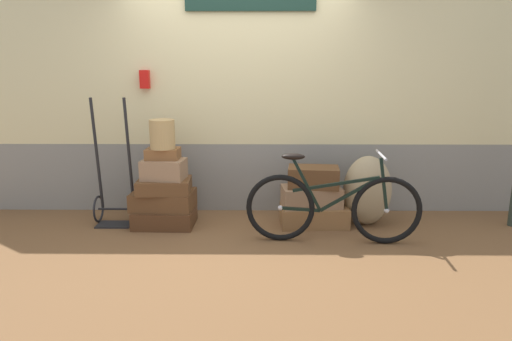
{
  "coord_description": "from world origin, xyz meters",
  "views": [
    {
      "loc": [
        0.24,
        -4.32,
        1.64
      ],
      "look_at": [
        0.19,
        0.15,
        0.62
      ],
      "focal_mm": 31.44,
      "sensor_mm": 36.0,
      "label": 1
    }
  ],
  "objects_px": {
    "suitcase_1": "(163,200)",
    "suitcase_2": "(164,186)",
    "suitcase_6": "(311,196)",
    "suitcase_7": "(313,177)",
    "suitcase_5": "(314,215)",
    "burlap_sack": "(367,190)",
    "suitcase_0": "(165,217)",
    "luggage_trolley": "(115,195)",
    "bicycle": "(332,207)",
    "wicker_basket": "(162,134)",
    "suitcase_4": "(163,154)",
    "suitcase_3": "(164,169)"
  },
  "relations": [
    {
      "from": "suitcase_4",
      "to": "luggage_trolley",
      "type": "bearing_deg",
      "value": 177.01
    },
    {
      "from": "luggage_trolley",
      "to": "suitcase_4",
      "type": "bearing_deg",
      "value": -3.91
    },
    {
      "from": "suitcase_3",
      "to": "wicker_basket",
      "type": "height_order",
      "value": "wicker_basket"
    },
    {
      "from": "suitcase_7",
      "to": "burlap_sack",
      "type": "xyz_separation_m",
      "value": [
        0.58,
        0.03,
        -0.15
      ]
    },
    {
      "from": "luggage_trolley",
      "to": "bicycle",
      "type": "bearing_deg",
      "value": -13.48
    },
    {
      "from": "suitcase_5",
      "to": "suitcase_6",
      "type": "bearing_deg",
      "value": 162.62
    },
    {
      "from": "suitcase_2",
      "to": "suitcase_7",
      "type": "relative_size",
      "value": 1.03
    },
    {
      "from": "suitcase_1",
      "to": "suitcase_2",
      "type": "bearing_deg",
      "value": -50.34
    },
    {
      "from": "suitcase_2",
      "to": "suitcase_3",
      "type": "distance_m",
      "value": 0.17
    },
    {
      "from": "suitcase_1",
      "to": "suitcase_4",
      "type": "relative_size",
      "value": 1.89
    },
    {
      "from": "suitcase_7",
      "to": "luggage_trolley",
      "type": "distance_m",
      "value": 2.13
    },
    {
      "from": "suitcase_5",
      "to": "luggage_trolley",
      "type": "relative_size",
      "value": 0.52
    },
    {
      "from": "suitcase_1",
      "to": "bicycle",
      "type": "xyz_separation_m",
      "value": [
        1.72,
        -0.49,
        0.08
      ]
    },
    {
      "from": "suitcase_2",
      "to": "wicker_basket",
      "type": "height_order",
      "value": "wicker_basket"
    },
    {
      "from": "suitcase_6",
      "to": "luggage_trolley",
      "type": "bearing_deg",
      "value": 173.06
    },
    {
      "from": "suitcase_0",
      "to": "bicycle",
      "type": "bearing_deg",
      "value": -13.7
    },
    {
      "from": "suitcase_0",
      "to": "burlap_sack",
      "type": "distance_m",
      "value": 2.18
    },
    {
      "from": "suitcase_5",
      "to": "bicycle",
      "type": "distance_m",
      "value": 0.56
    },
    {
      "from": "suitcase_0",
      "to": "suitcase_4",
      "type": "xyz_separation_m",
      "value": [
        0.0,
        0.04,
        0.68
      ]
    },
    {
      "from": "suitcase_3",
      "to": "suitcase_0",
      "type": "bearing_deg",
      "value": -166.65
    },
    {
      "from": "suitcase_2",
      "to": "suitcase_7",
      "type": "bearing_deg",
      "value": -1.81
    },
    {
      "from": "suitcase_0",
      "to": "bicycle",
      "type": "xyz_separation_m",
      "value": [
        1.71,
        -0.46,
        0.26
      ]
    },
    {
      "from": "suitcase_3",
      "to": "luggage_trolley",
      "type": "distance_m",
      "value": 0.64
    },
    {
      "from": "suitcase_7",
      "to": "burlap_sack",
      "type": "height_order",
      "value": "burlap_sack"
    },
    {
      "from": "suitcase_3",
      "to": "suitcase_4",
      "type": "bearing_deg",
      "value": 111.96
    },
    {
      "from": "suitcase_2",
      "to": "burlap_sack",
      "type": "bearing_deg",
      "value": -1.49
    },
    {
      "from": "suitcase_2",
      "to": "burlap_sack",
      "type": "relative_size",
      "value": 0.73
    },
    {
      "from": "suitcase_7",
      "to": "luggage_trolley",
      "type": "xyz_separation_m",
      "value": [
        -2.12,
        0.04,
        -0.22
      ]
    },
    {
      "from": "suitcase_1",
      "to": "bicycle",
      "type": "distance_m",
      "value": 1.79
    },
    {
      "from": "suitcase_4",
      "to": "suitcase_6",
      "type": "relative_size",
      "value": 0.55
    },
    {
      "from": "wicker_basket",
      "to": "luggage_trolley",
      "type": "bearing_deg",
      "value": 173.64
    },
    {
      "from": "suitcase_2",
      "to": "suitcase_1",
      "type": "bearing_deg",
      "value": 122.52
    },
    {
      "from": "suitcase_1",
      "to": "suitcase_3",
      "type": "distance_m",
      "value": 0.34
    },
    {
      "from": "suitcase_6",
      "to": "suitcase_0",
      "type": "bearing_deg",
      "value": 175.47
    },
    {
      "from": "wicker_basket",
      "to": "bicycle",
      "type": "distance_m",
      "value": 1.88
    },
    {
      "from": "suitcase_2",
      "to": "suitcase_5",
      "type": "distance_m",
      "value": 1.62
    },
    {
      "from": "suitcase_0",
      "to": "suitcase_5",
      "type": "xyz_separation_m",
      "value": [
        1.6,
        0.02,
        0.01
      ]
    },
    {
      "from": "suitcase_1",
      "to": "suitcase_2",
      "type": "distance_m",
      "value": 0.17
    },
    {
      "from": "suitcase_0",
      "to": "suitcase_6",
      "type": "xyz_separation_m",
      "value": [
        1.56,
        0.03,
        0.22
      ]
    },
    {
      "from": "suitcase_5",
      "to": "burlap_sack",
      "type": "distance_m",
      "value": 0.63
    },
    {
      "from": "burlap_sack",
      "to": "luggage_trolley",
      "type": "bearing_deg",
      "value": 179.65
    },
    {
      "from": "suitcase_2",
      "to": "luggage_trolley",
      "type": "height_order",
      "value": "luggage_trolley"
    },
    {
      "from": "suitcase_6",
      "to": "suitcase_7",
      "type": "distance_m",
      "value": 0.21
    },
    {
      "from": "suitcase_1",
      "to": "burlap_sack",
      "type": "relative_size",
      "value": 0.86
    },
    {
      "from": "suitcase_0",
      "to": "luggage_trolley",
      "type": "bearing_deg",
      "value": 173.4
    },
    {
      "from": "suitcase_0",
      "to": "suitcase_5",
      "type": "distance_m",
      "value": 1.6
    },
    {
      "from": "suitcase_2",
      "to": "suitcase_5",
      "type": "xyz_separation_m",
      "value": [
        1.59,
        0.03,
        -0.33
      ]
    },
    {
      "from": "suitcase_2",
      "to": "luggage_trolley",
      "type": "distance_m",
      "value": 0.57
    },
    {
      "from": "suitcase_1",
      "to": "wicker_basket",
      "type": "relative_size",
      "value": 2.12
    },
    {
      "from": "suitcase_1",
      "to": "wicker_basket",
      "type": "xyz_separation_m",
      "value": [
        0.02,
        -0.01,
        0.71
      ]
    }
  ]
}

